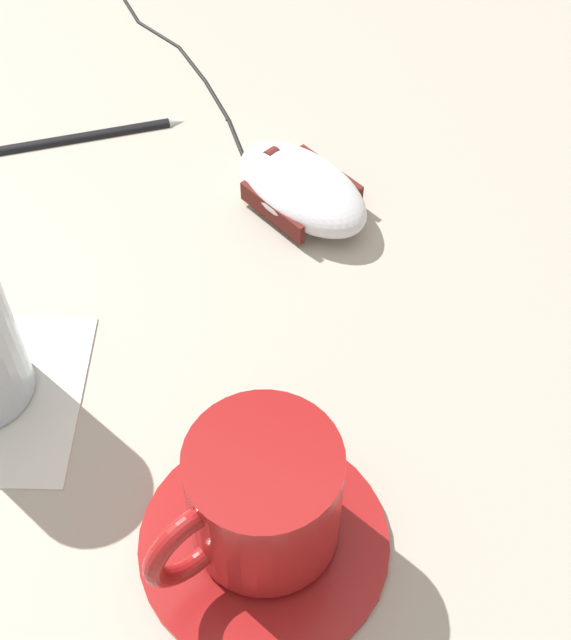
# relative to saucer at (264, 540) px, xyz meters

# --- Properties ---
(ground_plane) EXTENTS (3.00, 3.00, 0.00)m
(ground_plane) POSITION_rel_saucer_xyz_m (-0.13, 0.11, -0.00)
(ground_plane) COLOR #B2A899
(saucer) EXTENTS (0.13, 0.13, 0.01)m
(saucer) POSITION_rel_saucer_xyz_m (0.00, 0.00, 0.00)
(saucer) COLOR maroon
(saucer) RESTS_ON ground
(coffee_cup) EXTENTS (0.08, 0.10, 0.07)m
(coffee_cup) POSITION_rel_saucer_xyz_m (-0.00, 0.00, 0.04)
(coffee_cup) COLOR maroon
(coffee_cup) RESTS_ON saucer
(computer_mouse) EXTENTS (0.12, 0.11, 0.03)m
(computer_mouse) POSITION_rel_saucer_xyz_m (-0.05, 0.25, 0.01)
(computer_mouse) COLOR silver
(computer_mouse) RESTS_ON ground
(mouse_cable) EXTENTS (0.23, 0.28, 0.00)m
(mouse_cable) POSITION_rel_saucer_xyz_m (-0.21, 0.41, -0.00)
(mouse_cable) COLOR black
(mouse_cable) RESTS_ON ground
(pen) EXTENTS (0.14, 0.09, 0.01)m
(pen) POSITION_rel_saucer_xyz_m (-0.23, 0.27, -0.00)
(pen) COLOR black
(pen) RESTS_ON ground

